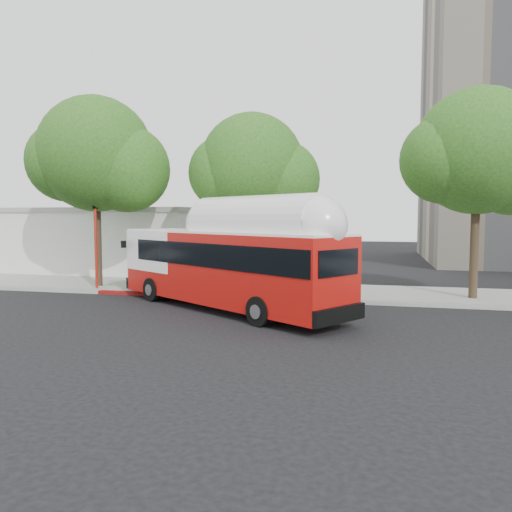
% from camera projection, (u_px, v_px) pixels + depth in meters
% --- Properties ---
extents(ground, '(120.00, 120.00, 0.00)m').
position_uv_depth(ground, '(238.00, 317.00, 18.27)').
color(ground, black).
rests_on(ground, ground).
extents(sidewalk, '(60.00, 5.00, 0.15)m').
position_uv_depth(sidewalk, '(274.00, 290.00, 24.56)').
color(sidewalk, gray).
rests_on(sidewalk, ground).
extents(curb_strip, '(60.00, 0.30, 0.15)m').
position_uv_depth(curb_strip, '(262.00, 298.00, 22.04)').
color(curb_strip, gray).
rests_on(curb_strip, ground).
extents(red_curb_segment, '(10.00, 0.32, 0.16)m').
position_uv_depth(red_curb_segment, '(198.00, 296.00, 22.74)').
color(red_curb_segment, maroon).
rests_on(red_curb_segment, ground).
extents(street_tree_left, '(6.67, 5.80, 9.74)m').
position_uv_depth(street_tree_left, '(105.00, 159.00, 25.13)').
color(street_tree_left, '#2D2116').
rests_on(street_tree_left, ground).
extents(street_tree_mid, '(5.75, 5.00, 8.62)m').
position_uv_depth(street_tree_mid, '(260.00, 170.00, 23.82)').
color(street_tree_mid, '#2D2116').
rests_on(street_tree_mid, ground).
extents(street_tree_right, '(6.21, 5.40, 9.18)m').
position_uv_depth(street_tree_right, '(488.00, 156.00, 21.24)').
color(street_tree_right, '#2D2116').
rests_on(street_tree_right, ground).
extents(low_commercial_bldg, '(16.20, 10.20, 4.25)m').
position_uv_depth(low_commercial_bldg, '(100.00, 239.00, 34.94)').
color(low_commercial_bldg, silver).
rests_on(low_commercial_bldg, ground).
extents(transit_bus, '(11.22, 8.42, 3.58)m').
position_uv_depth(transit_bus, '(226.00, 268.00, 19.65)').
color(transit_bus, '#A8100B').
rests_on(transit_bus, ground).
extents(signal_pole, '(0.12, 0.41, 4.31)m').
position_uv_depth(signal_pole, '(96.00, 247.00, 24.52)').
color(signal_pole, red).
rests_on(signal_pole, ground).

